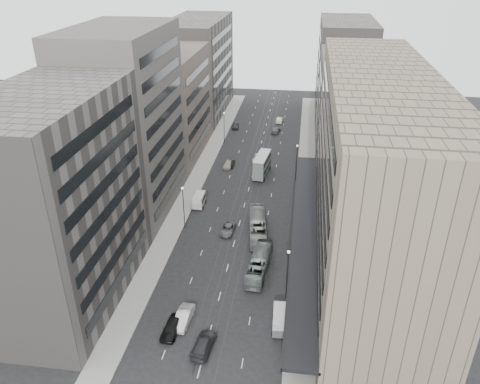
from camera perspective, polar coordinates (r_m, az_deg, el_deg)
The scene contains 30 objects.
ground at distance 75.06m, azimuth -1.68°, elevation -9.67°, with size 220.00×220.00×0.00m, color black.
sidewalk_right at distance 106.55m, azimuth 8.05°, elevation 2.02°, with size 4.00×125.00×0.15m, color gray.
sidewalk_left at distance 108.89m, azimuth -4.67°, elevation 2.78°, with size 4.00×125.00×0.15m, color gray.
department_store at distance 74.34m, azimuth 15.77°, elevation 2.27°, with size 19.20×60.00×30.00m.
building_right_mid at distance 116.40m, azimuth 13.29°, elevation 10.06°, with size 15.00×28.00×24.00m, color #534F48.
building_right_far at distance 144.85m, azimuth 12.55°, elevation 14.29°, with size 15.00×32.00×28.00m, color #615D58.
building_left_a at distance 67.35m, azimuth -21.41°, elevation -1.32°, with size 15.00×28.00×30.00m, color #615D58.
building_left_b at distance 88.90m, azimuth -13.69°, elevation 8.09°, with size 15.00×26.00×34.00m, color #534F48.
building_left_c at distance 114.54m, azimuth -8.72°, elevation 10.46°, with size 15.00×28.00×25.00m, color #6A5B52.
building_left_d at distance 145.07m, azimuth -5.11°, elevation 14.84°, with size 15.00×38.00×28.00m, color #615D58.
lamp_right_near at distance 67.21m, azimuth 5.83°, elevation -9.32°, with size 0.44×0.44×8.32m.
lamp_right_far at distance 102.17m, azimuth 6.93°, elevation 4.11°, with size 0.44×0.44×8.32m.
lamp_left_near at distance 83.96m, azimuth -6.92°, elevation -1.30°, with size 0.44×0.44×8.32m.
lamp_left_far at distance 122.50m, azimuth -1.96°, elevation 8.29°, with size 0.44×0.44×8.32m.
bus_near at distance 74.13m, azimuth 2.38°, elevation -8.76°, with size 2.55×10.90×3.04m, color slate.
bus_far at distance 83.22m, azimuth 2.16°, elevation -4.17°, with size 2.85×12.16×3.39m, color gray.
double_decker at distance 104.97m, azimuth 2.70°, elevation 3.36°, with size 3.50×8.91×4.75m.
vw_microbus at distance 64.84m, azimuth 4.94°, elevation -15.22°, with size 2.34×4.82×2.56m.
panel_van at distance 92.58m, azimuth -5.00°, elevation -0.96°, with size 2.05×4.13×2.60m.
sedan_0 at distance 65.00m, azimuth -8.35°, elevation -16.02°, with size 2.00×4.97×1.69m, color black.
sedan_1 at distance 66.20m, azimuth -6.91°, elevation -14.93°, with size 1.81×5.20×1.71m, color beige.
sedan_2 at distance 84.27m, azimuth -1.50°, elevation -4.54°, with size 2.22×4.81×1.34m, color #5A5A5D.
sedan_3 at distance 62.48m, azimuth -4.47°, elevation -17.99°, with size 2.29×5.64×1.64m, color #252528.
sedan_4 at distance 109.58m, azimuth -1.45°, elevation 3.43°, with size 1.82×4.53×1.54m, color #B1AA92.
sedan_5 at distance 110.20m, azimuth -1.10°, elevation 3.53°, with size 1.46×4.19×1.38m, color black.
sedan_6 at distance 113.25m, azimuth 2.28°, elevation 4.24°, with size 2.56×5.54×1.54m, color silver.
sedan_7 at distance 131.68m, azimuth 4.42°, elevation 7.53°, with size 2.01×4.95×1.44m, color #58585A.
sedan_8 at distance 134.68m, azimuth -0.57°, elevation 8.11°, with size 1.89×4.71×1.60m, color #2B2A2D.
sedan_9 at distance 139.96m, azimuth 4.86°, elevation 8.76°, with size 1.66×4.75×1.56m, color beige.
pedestrian at distance 60.72m, azimuth 5.54°, elevation -19.40°, with size 0.68×0.45×1.86m, color black.
Camera 1 is at (10.47, -59.02, 45.18)m, focal length 35.00 mm.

